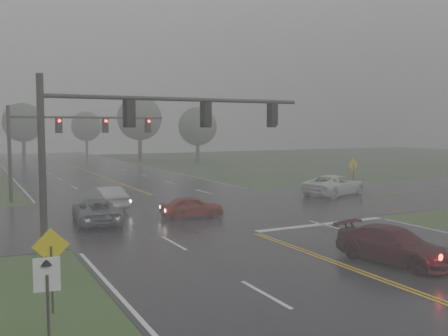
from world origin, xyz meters
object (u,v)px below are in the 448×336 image
car_grey (96,224)px  signal_gantry_near (132,130)px  sedan_maroon (394,263)px  sedan_silver (106,209)px  signal_gantry_far (61,134)px  pickup_white (335,195)px  sedan_red (192,218)px

car_grey → signal_gantry_near: bearing=97.2°
sedan_maroon → sedan_silver: sedan_silver is taller
car_grey → signal_gantry_far: 11.93m
sedan_maroon → pickup_white: pickup_white is taller
sedan_red → pickup_white: (13.91, 3.67, 0.00)m
car_grey → pickup_white: 19.65m
sedan_maroon → signal_gantry_far: (-8.74, 24.44, 4.87)m
sedan_maroon → signal_gantry_near: signal_gantry_near is taller
pickup_white → car_grey: bearing=81.3°
signal_gantry_near → sedan_red: bearing=46.6°
sedan_silver → pickup_white: size_ratio=0.78×
sedan_silver → signal_gantry_near: 12.25m
sedan_silver → pickup_white: (17.77, -1.67, 0.00)m
sedan_red → sedan_silver: size_ratio=0.83×
sedan_maroon → sedan_silver: 19.45m
pickup_white → sedan_maroon: bearing=129.6°
signal_gantry_near → signal_gantry_far: size_ratio=1.08×
sedan_red → signal_gantry_far: bearing=34.3°
car_grey → signal_gantry_near: size_ratio=0.40×
car_grey → signal_gantry_far: (-0.03, 10.90, 4.87)m
signal_gantry_far → sedan_maroon: bearing=-70.3°
sedan_maroon → car_grey: size_ratio=0.96×
signal_gantry_far → pickup_white: bearing=-22.3°
pickup_white → signal_gantry_near: 22.00m
pickup_white → signal_gantry_far: (-19.46, 7.98, 4.87)m
sedan_maroon → sedan_red: bearing=91.5°
pickup_white → signal_gantry_near: size_ratio=0.46×
pickup_white → signal_gantry_near: (-19.23, -9.29, 5.29)m
sedan_red → signal_gantry_far: 13.79m
pickup_white → signal_gantry_far: 21.59m
signal_gantry_far → sedan_silver: bearing=-75.0°
sedan_maroon → pickup_white: 19.65m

